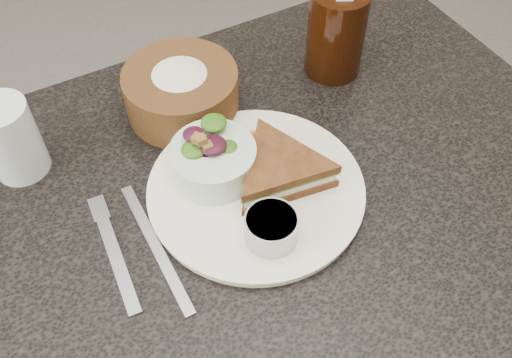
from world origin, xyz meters
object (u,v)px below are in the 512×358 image
object	(u,v)px
dining_table	(257,313)
water_glass	(11,139)
dressing_ramekin	(271,228)
bread_basket	(181,86)
dinner_plate	(256,190)
sandwich	(280,169)
cola_glass	(336,29)
salad_bowl	(213,157)

from	to	relation	value
dining_table	water_glass	distance (m)	0.55
dressing_ramekin	bread_basket	bearing A→B (deg)	89.59
dinner_plate	sandwich	size ratio (longest dim) A/B	1.81
cola_glass	salad_bowl	bearing A→B (deg)	-156.31
cola_glass	bread_basket	bearing A→B (deg)	173.75
dinner_plate	sandwich	distance (m)	0.04
bread_basket	dinner_plate	bearing A→B (deg)	-84.17
dining_table	sandwich	size ratio (longest dim) A/B	6.20
salad_bowl	cola_glass	world-z (taller)	cola_glass
dressing_ramekin	water_glass	world-z (taller)	water_glass
dining_table	water_glass	bearing A→B (deg)	143.35
bread_basket	cola_glass	size ratio (longest dim) A/B	1.11
sandwich	water_glass	world-z (taller)	water_glass
salad_bowl	dressing_ramekin	world-z (taller)	salad_bowl
dining_table	dinner_plate	xyz separation A→B (m)	(-0.00, 0.00, 0.38)
dinner_plate	water_glass	xyz separation A→B (m)	(-0.27, 0.20, 0.05)
dinner_plate	bread_basket	distance (m)	0.20
dining_table	dressing_ramekin	world-z (taller)	dressing_ramekin
bread_basket	sandwich	bearing A→B (deg)	-74.79
sandwich	salad_bowl	xyz separation A→B (m)	(-0.07, 0.05, 0.01)
dining_table	dressing_ramekin	size ratio (longest dim) A/B	14.80
sandwich	salad_bowl	size ratio (longest dim) A/B	1.39
dinner_plate	water_glass	size ratio (longest dim) A/B	2.54
dinner_plate	water_glass	distance (m)	0.34
dining_table	sandwich	bearing A→B (deg)	-5.52
dinner_plate	bread_basket	xyz separation A→B (m)	(-0.02, 0.20, 0.04)
sandwich	water_glass	bearing A→B (deg)	153.65
dining_table	sandwich	xyz separation A→B (m)	(0.03, -0.00, 0.41)
bread_basket	water_glass	size ratio (longest dim) A/B	1.49
sandwich	cola_glass	xyz separation A→B (m)	(0.20, 0.17, 0.04)
dining_table	dressing_ramekin	bearing A→B (deg)	-106.28
dressing_ramekin	water_glass	xyz separation A→B (m)	(-0.25, 0.28, 0.02)
dining_table	water_glass	world-z (taller)	water_glass
dinner_plate	dining_table	bearing A→B (deg)	-33.18
bread_basket	water_glass	world-z (taller)	water_glass
dinner_plate	sandwich	xyz separation A→B (m)	(0.03, -0.00, 0.03)
dinner_plate	water_glass	world-z (taller)	water_glass
dining_table	dressing_ramekin	xyz separation A→B (m)	(-0.02, -0.08, 0.41)
sandwich	bread_basket	xyz separation A→B (m)	(-0.05, 0.20, 0.01)
water_glass	dining_table	bearing A→B (deg)	-36.65
dining_table	cola_glass	size ratio (longest dim) A/B	6.47
sandwich	dressing_ramekin	xyz separation A→B (m)	(-0.06, -0.08, -0.00)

